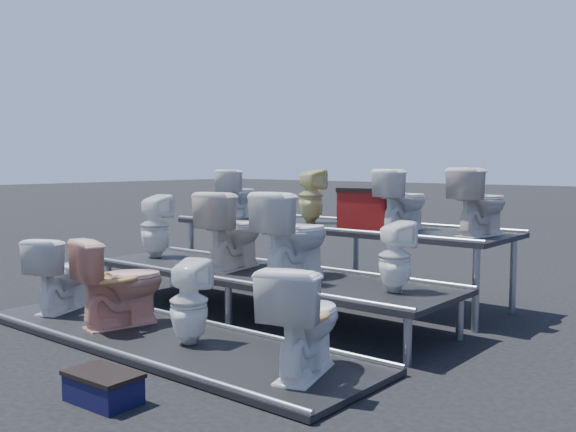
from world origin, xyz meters
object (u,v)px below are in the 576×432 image
Objects in this scene: toilet_6 at (294,234)px; toilet_7 at (395,257)px; toilet_9 at (311,196)px; toilet_4 at (155,226)px; red_crate at (367,210)px; step_stool at (103,389)px; toilet_5 at (233,230)px; toilet_2 at (189,302)px; toilet_8 at (238,194)px; toilet_10 at (403,200)px; toilet_3 at (304,319)px; toilet_1 at (120,282)px; toilet_0 at (62,273)px; toilet_11 at (480,202)px.

toilet_6 reaches higher than toilet_7.
toilet_4 is at bearing 49.47° from toilet_9.
red_crate is 3.87m from step_stool.
toilet_5 is 1.99m from toilet_7.
toilet_2 is 1.12× the size of toilet_8.
red_crate is at bearing 11.05° from toilet_10.
toilet_7 is at bearing 144.69° from toilet_8.
toilet_1 is at bearing -16.84° from toilet_3.
step_stool is (2.50, -2.47, -0.75)m from toilet_4.
toilet_0 is 2.70m from toilet_8.
toilet_3 is 1.18× the size of toilet_11.
toilet_3 is at bearing 131.40° from toilet_6.
toilet_5 is 0.85m from toilet_6.
toilet_7 is 0.94× the size of toilet_10.
red_crate reaches higher than toilet_1.
toilet_5 is at bearing -155.54° from toilet_0.
toilet_3 is 2.78m from toilet_10.
toilet_7 is (-0.00, 1.30, 0.31)m from toilet_3.
toilet_1 reaches higher than step_stool.
step_stool is at bearing 124.83° from toilet_4.
toilet_6 is at bearing -116.51° from toilet_1.
step_stool is (2.36, -3.77, -1.09)m from toilet_8.
toilet_9 reaches higher than step_stool.
toilet_7 is (3.29, 0.00, -0.06)m from toilet_4.
toilet_4 is 1.14× the size of toilet_9.
toilet_7 is at bearing 170.62° from toilet_5.
toilet_11 is at bearing 167.12° from toilet_8.
toilet_4 is at bearing 132.96° from step_stool.
toilet_10 reaches higher than toilet_5.
red_crate is at bearing -91.76° from toilet_6.
toilet_2 is at bearing 71.27° from toilet_11.
red_crate reaches higher than toilet_2.
toilet_8 is 0.96× the size of toilet_10.
toilet_5 is 1.77m from toilet_8.
toilet_11 is (3.42, 2.60, 0.76)m from toilet_0.
toilet_9 is at bearing 104.41° from step_stool.
toilet_11 reaches higher than toilet_3.
toilet_9 is 4.09m from step_stool.
toilet_8 is 0.94× the size of toilet_11.
toilet_2 is at bearing 110.80° from toilet_5.
toilet_11 reaches higher than toilet_10.
toilet_1 is at bearing 47.17° from toilet_7.
toilet_2 is 1.83m from toilet_7.
toilet_11 is 4.05m from step_stool.
red_crate is 1.14× the size of step_stool.
toilet_6 reaches higher than red_crate.
step_stool is (-0.79, -1.17, -0.38)m from toilet_3.
toilet_6 reaches higher than toilet_0.
toilet_6 is at bearing 76.93° from toilet_10.
toilet_2 is 1.28× the size of red_crate.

